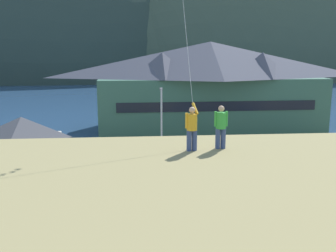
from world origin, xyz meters
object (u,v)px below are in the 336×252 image
(storage_shed_near_lot, at_px, (23,146))
(person_kite_flyer, at_px, (192,127))
(moored_boat_wharfside, at_px, (125,107))
(harbor_lodge, at_px, (210,84))
(parking_light_pole, at_px, (161,117))
(parked_car_mid_row_near, at_px, (124,155))
(wharf_dock, at_px, (147,112))
(person_companion, at_px, (221,126))
(parked_car_back_row_right, at_px, (177,184))
(parked_car_lone_by_shed, at_px, (269,153))
(parked_car_mid_row_center, at_px, (335,157))
(parked_car_corner_spot, at_px, (272,184))

(storage_shed_near_lot, distance_m, person_kite_flyer, 19.24)
(moored_boat_wharfside, distance_m, person_kite_flyer, 47.45)
(harbor_lodge, bearing_deg, parking_light_pole, -119.65)
(parked_car_mid_row_near, distance_m, person_kite_flyer, 17.90)
(person_kite_flyer, bearing_deg, wharf_dock, 90.64)
(moored_boat_wharfside, xyz_separation_m, person_companion, (5.28, -46.64, 6.10))
(harbor_lodge, xyz_separation_m, parked_car_mid_row_near, (-10.15, -14.95, -4.68))
(parked_car_back_row_right, bearing_deg, parked_car_lone_by_shed, 38.74)
(moored_boat_wharfside, bearing_deg, parking_light_pole, -81.20)
(parked_car_mid_row_center, bearing_deg, storage_shed_near_lot, 179.24)
(storage_shed_near_lot, height_order, parked_car_back_row_right, storage_shed_near_lot)
(moored_boat_wharfside, distance_m, parked_car_back_row_right, 37.86)
(person_companion, bearing_deg, moored_boat_wharfside, 96.46)
(parked_car_mid_row_near, bearing_deg, storage_shed_near_lot, -169.16)
(wharf_dock, distance_m, parked_car_lone_by_shed, 29.52)
(parked_car_mid_row_center, xyz_separation_m, parking_light_pole, (-14.21, 4.86, 2.72))
(harbor_lodge, distance_m, wharf_dock, 15.56)
(moored_boat_wharfside, distance_m, parking_light_pole, 27.69)
(parked_car_back_row_right, xyz_separation_m, parking_light_pole, (-0.32, 10.39, 2.72))
(wharf_dock, distance_m, parked_car_corner_spot, 36.05)
(parked_car_mid_row_near, bearing_deg, parked_car_back_row_right, -63.34)
(storage_shed_near_lot, bearing_deg, parked_car_mid_row_center, -0.76)
(parked_car_lone_by_shed, height_order, parked_car_corner_spot, same)
(parked_car_back_row_right, relative_size, person_companion, 2.47)
(wharf_dock, distance_m, person_companion, 44.43)
(parked_car_lone_by_shed, bearing_deg, parked_car_corner_spot, -108.00)
(wharf_dock, height_order, moored_boat_wharfside, moored_boat_wharfside)
(parked_car_back_row_right, height_order, parked_car_mid_row_center, same)
(wharf_dock, xyz_separation_m, parked_car_corner_spot, (7.24, -35.31, 0.71))
(parked_car_mid_row_center, bearing_deg, person_companion, -132.02)
(storage_shed_near_lot, height_order, person_kite_flyer, person_kite_flyer)
(parking_light_pole, bearing_deg, parked_car_mid_row_near, -137.95)
(parked_car_corner_spot, bearing_deg, parked_car_mid_row_center, 38.15)
(parked_car_mid_row_near, xyz_separation_m, parked_car_corner_spot, (9.99, -7.79, 0.00))
(storage_shed_near_lot, relative_size, moored_boat_wharfside, 0.70)
(harbor_lodge, height_order, parked_car_back_row_right, harbor_lodge)
(parked_car_lone_by_shed, bearing_deg, parked_car_back_row_right, -141.26)
(harbor_lodge, distance_m, parked_car_corner_spot, 23.21)
(parked_car_back_row_right, relative_size, parking_light_pole, 0.68)
(parked_car_lone_by_shed, relative_size, person_companion, 2.44)
(wharf_dock, relative_size, person_companion, 7.77)
(parked_car_back_row_right, bearing_deg, parked_car_corner_spot, -3.96)
(parked_car_corner_spot, relative_size, person_companion, 2.43)
(parked_car_lone_by_shed, relative_size, person_kite_flyer, 2.29)
(harbor_lodge, distance_m, person_companion, 31.89)
(person_kite_flyer, bearing_deg, parked_car_mid_row_center, 45.94)
(wharf_dock, height_order, parking_light_pole, parking_light_pole)
(parked_car_mid_row_near, distance_m, parked_car_lone_by_shed, 12.40)
(wharf_dock, distance_m, person_kite_flyer, 44.64)
(person_companion, bearing_deg, parked_car_back_row_right, 94.74)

